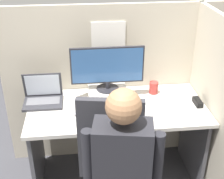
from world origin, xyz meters
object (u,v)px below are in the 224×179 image
(laptop, at_px, (43,97))
(carrot_toy, at_px, (105,120))
(person, at_px, (125,175))
(stapler, at_px, (198,102))
(paper_box, at_px, (108,93))
(monitor, at_px, (107,67))
(coffee_mug, at_px, (154,88))

(laptop, bearing_deg, carrot_toy, -36.09)
(carrot_toy, distance_m, person, 0.57)
(stapler, distance_m, person, 1.03)
(paper_box, relative_size, monitor, 0.54)
(stapler, height_order, person, person)
(monitor, bearing_deg, paper_box, -90.00)
(coffee_mug, bearing_deg, stapler, -36.24)
(laptop, relative_size, coffee_mug, 2.99)
(person, distance_m, coffee_mug, 1.05)
(paper_box, distance_m, coffee_mug, 0.41)
(laptop, height_order, carrot_toy, laptop)
(person, bearing_deg, carrot_toy, 96.58)
(carrot_toy, xyz_separation_m, coffee_mug, (0.46, 0.41, 0.03))
(monitor, xyz_separation_m, carrot_toy, (-0.05, -0.38, -0.25))
(monitor, height_order, laptop, monitor)
(laptop, bearing_deg, coffee_mug, 3.63)
(paper_box, height_order, stapler, paper_box)
(person, relative_size, coffee_mug, 12.19)
(stapler, bearing_deg, carrot_toy, -166.80)
(stapler, bearing_deg, monitor, 164.43)
(laptop, distance_m, carrot_toy, 0.60)
(paper_box, xyz_separation_m, carrot_toy, (-0.05, -0.38, -0.02))
(coffee_mug, bearing_deg, laptop, -176.37)
(paper_box, relative_size, laptop, 1.02)
(coffee_mug, bearing_deg, carrot_toy, -138.01)
(coffee_mug, bearing_deg, monitor, -175.73)
(carrot_toy, relative_size, coffee_mug, 1.42)
(stapler, bearing_deg, person, -133.46)
(paper_box, xyz_separation_m, coffee_mug, (0.40, 0.03, 0.01))
(stapler, xyz_separation_m, carrot_toy, (-0.77, -0.18, 0.00))
(monitor, height_order, carrot_toy, monitor)
(person, bearing_deg, coffee_mug, 68.11)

